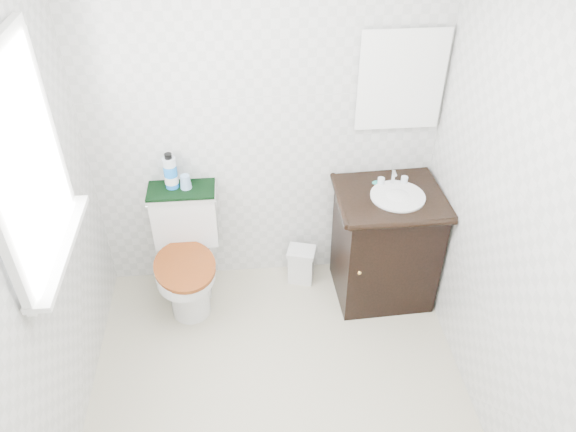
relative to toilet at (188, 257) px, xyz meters
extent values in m
plane|color=beige|center=(0.54, -0.97, -0.35)|extent=(2.40, 2.40, 0.00)
plane|color=silver|center=(0.54, 0.23, 0.85)|extent=(2.40, 0.00, 2.40)
plane|color=silver|center=(-0.56, -0.97, 0.85)|extent=(0.00, 2.40, 2.40)
plane|color=silver|center=(1.64, -0.97, 0.85)|extent=(0.00, 2.40, 2.40)
cube|color=white|center=(-0.53, -0.72, 1.20)|extent=(0.02, 0.70, 0.90)
cube|color=silver|center=(1.35, 0.21, 1.10)|extent=(0.50, 0.02, 0.60)
cylinder|color=silver|center=(0.00, -0.15, -0.15)|extent=(0.26, 0.26, 0.39)
cube|color=silver|center=(0.00, 0.10, -0.15)|extent=(0.26, 0.28, 0.39)
cube|color=silver|center=(0.00, 0.12, 0.23)|extent=(0.41, 0.18, 0.37)
cube|color=silver|center=(0.00, 0.12, 0.43)|extent=(0.43, 0.20, 0.03)
cylinder|color=silver|center=(0.00, -0.19, 0.04)|extent=(0.37, 0.37, 0.08)
cylinder|color=maroon|center=(0.00, -0.19, 0.09)|extent=(0.46, 0.46, 0.03)
cube|color=black|center=(1.30, -0.06, 0.04)|extent=(0.63, 0.54, 0.78)
cube|color=black|center=(1.30, -0.06, 0.45)|extent=(0.67, 0.58, 0.04)
cylinder|color=silver|center=(1.33, -0.09, 0.47)|extent=(0.34, 0.34, 0.01)
ellipsoid|color=silver|center=(1.33, -0.09, 0.42)|extent=(0.29, 0.29, 0.15)
cylinder|color=silver|center=(1.33, 0.05, 0.52)|extent=(0.02, 0.02, 0.10)
cube|color=silver|center=(0.77, 0.09, -0.23)|extent=(0.20, 0.17, 0.25)
cube|color=silver|center=(0.77, 0.09, -0.09)|extent=(0.22, 0.20, 0.03)
cube|color=black|center=(0.00, 0.12, 0.46)|extent=(0.42, 0.22, 0.02)
cylinder|color=blue|center=(-0.05, 0.15, 0.54)|extent=(0.08, 0.08, 0.16)
cylinder|color=silver|center=(-0.05, 0.15, 0.65)|extent=(0.08, 0.08, 0.05)
cylinder|color=black|center=(-0.05, 0.15, 0.69)|extent=(0.05, 0.05, 0.03)
cone|color=#7FA7D0|center=(0.03, 0.13, 0.51)|extent=(0.07, 0.07, 0.09)
ellipsoid|color=#187468|center=(1.24, 0.06, 0.48)|extent=(0.07, 0.04, 0.02)
camera|label=1|loc=(0.41, -2.84, 2.46)|focal=35.00mm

